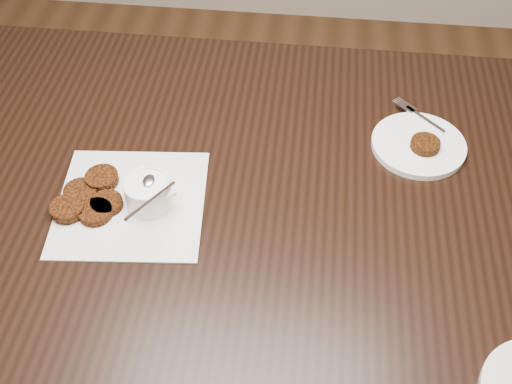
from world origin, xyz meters
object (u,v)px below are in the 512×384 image
at_px(table, 252,287).
at_px(plate_with_patty, 419,142).
at_px(napkin, 131,203).
at_px(sauce_ramekin, 146,182).

xyz_separation_m(table, plate_with_patty, (0.33, 0.14, 0.39)).
bearing_deg(table, napkin, -159.01).
xyz_separation_m(table, napkin, (-0.22, -0.09, 0.38)).
height_order(napkin, sauce_ramekin, sauce_ramekin).
bearing_deg(napkin, plate_with_patty, 21.69).
distance_m(napkin, sauce_ramekin, 0.07).
relative_size(table, plate_with_patty, 7.65).
distance_m(table, plate_with_patty, 0.53).
bearing_deg(napkin, sauce_ramekin, 0.11).
distance_m(napkin, plate_with_patty, 0.60).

